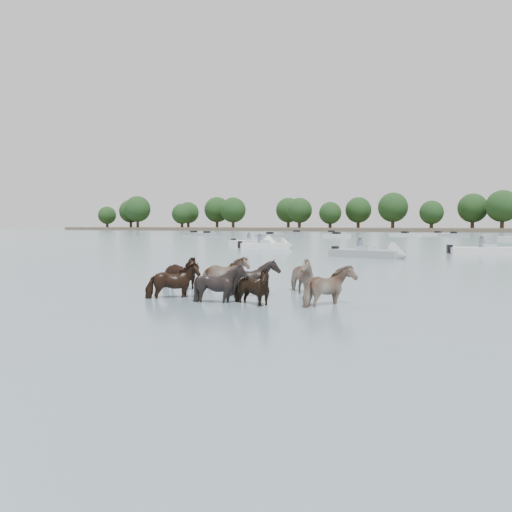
% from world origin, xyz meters
% --- Properties ---
extents(ground, '(400.00, 400.00, 0.00)m').
position_xyz_m(ground, '(0.00, 0.00, 0.00)').
color(ground, slate).
rests_on(ground, ground).
extents(shoreline, '(160.00, 30.00, 1.00)m').
position_xyz_m(shoreline, '(-70.00, 150.00, 0.50)').
color(shoreline, '#4C4233').
rests_on(shoreline, ground).
extents(pony_herd, '(6.79, 4.49, 1.31)m').
position_xyz_m(pony_herd, '(-0.81, 0.46, 0.39)').
color(pony_herd, black).
rests_on(pony_herd, ground).
extents(motorboat_a, '(4.61, 3.92, 1.92)m').
position_xyz_m(motorboat_a, '(-12.94, 28.15, 0.23)').
color(motorboat_a, silver).
rests_on(motorboat_a, ground).
extents(motorboat_b, '(5.15, 2.64, 1.92)m').
position_xyz_m(motorboat_b, '(-1.84, 19.62, 0.23)').
color(motorboat_b, gray).
rests_on(motorboat_b, ground).
extents(motorboat_c, '(5.75, 3.66, 1.92)m').
position_xyz_m(motorboat_c, '(4.57, 27.59, 0.23)').
color(motorboat_c, silver).
rests_on(motorboat_c, ground).
extents(motorboat_f, '(5.39, 2.36, 1.92)m').
position_xyz_m(motorboat_f, '(-16.86, 33.40, 0.23)').
color(motorboat_f, silver).
rests_on(motorboat_f, ground).
extents(distant_flotilla, '(103.88, 29.54, 0.93)m').
position_xyz_m(distant_flotilla, '(1.66, 75.94, 0.26)').
color(distant_flotilla, gray).
rests_on(distant_flotilla, ground).
extents(treeline, '(147.08, 23.94, 12.34)m').
position_xyz_m(treeline, '(-71.01, 147.59, 6.68)').
color(treeline, '#382619').
rests_on(treeline, ground).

